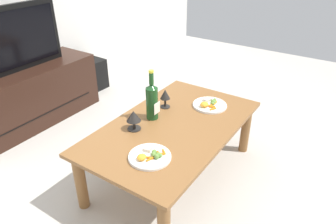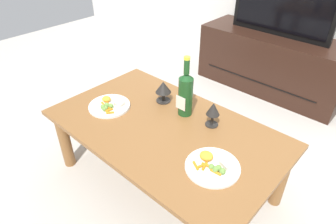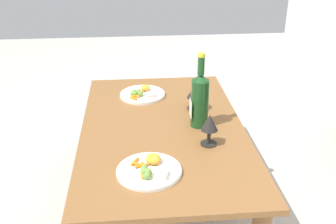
% 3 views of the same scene
% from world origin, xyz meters
% --- Properties ---
extents(ground_plane, '(6.40, 6.40, 0.00)m').
position_xyz_m(ground_plane, '(0.00, 0.00, 0.00)').
color(ground_plane, '#B7B2A8').
extents(dining_table, '(1.28, 0.76, 0.43)m').
position_xyz_m(dining_table, '(0.00, 0.00, 0.36)').
color(dining_table, brown).
rests_on(dining_table, ground_plane).
extents(tv_stand, '(1.28, 0.46, 0.52)m').
position_xyz_m(tv_stand, '(-0.09, 1.51, 0.26)').
color(tv_stand, black).
rests_on(tv_stand, ground_plane).
extents(tv_screen, '(0.86, 0.05, 0.54)m').
position_xyz_m(tv_screen, '(-0.09, 1.51, 0.79)').
color(tv_screen, black).
rests_on(tv_screen, tv_stand).
extents(floor_speaker, '(0.22, 0.22, 0.33)m').
position_xyz_m(floor_speaker, '(0.78, 1.55, 0.17)').
color(floor_speaker, black).
rests_on(floor_speaker, ground_plane).
extents(wine_bottle, '(0.08, 0.08, 0.35)m').
position_xyz_m(wine_bottle, '(-0.00, 0.17, 0.57)').
color(wine_bottle, '#19471E').
rests_on(wine_bottle, dining_table).
extents(goblet_left, '(0.09, 0.09, 0.13)m').
position_xyz_m(goblet_left, '(-0.18, 0.18, 0.52)').
color(goblet_left, black).
rests_on(goblet_left, dining_table).
extents(goblet_right, '(0.07, 0.07, 0.14)m').
position_xyz_m(goblet_right, '(0.18, 0.18, 0.52)').
color(goblet_right, black).
rests_on(goblet_right, dining_table).
extents(dinner_plate_left, '(0.25, 0.25, 0.04)m').
position_xyz_m(dinner_plate_left, '(-0.37, -0.08, 0.44)').
color(dinner_plate_left, white).
rests_on(dinner_plate_left, dining_table).
extents(dinner_plate_right, '(0.25, 0.25, 0.05)m').
position_xyz_m(dinner_plate_right, '(0.37, -0.08, 0.44)').
color(dinner_plate_right, white).
rests_on(dinner_plate_right, dining_table).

